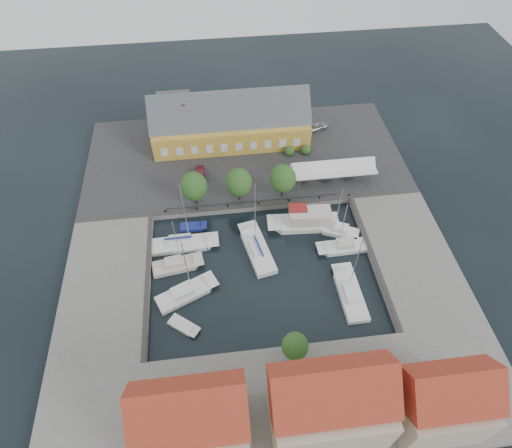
{
  "coord_description": "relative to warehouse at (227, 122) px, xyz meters",
  "views": [
    {
      "loc": [
        -5.18,
        -36.48,
        51.51
      ],
      "look_at": [
        0.0,
        6.0,
        1.5
      ],
      "focal_mm": 30.0,
      "sensor_mm": 36.0,
      "label": 1
    }
  ],
  "objects": [
    {
      "name": "ground",
      "position": [
        2.6,
        -28.36,
        -4.43
      ],
      "size": [
        140.0,
        140.0,
        0.0
      ],
      "primitive_type": "plane",
      "color": "black",
      "rests_on": "ground"
    },
    {
      "name": "north_quay",
      "position": [
        2.6,
        -5.36,
        -3.93
      ],
      "size": [
        56.0,
        26.0,
        1.0
      ],
      "primitive_type": "cube",
      "color": "#2D2D30",
      "rests_on": "ground"
    },
    {
      "name": "west_quay",
      "position": [
        -19.4,
        -30.36,
        -3.93
      ],
      "size": [
        12.0,
        24.0,
        1.0
      ],
      "primitive_type": "cube",
      "color": "slate",
      "rests_on": "ground"
    },
    {
      "name": "east_quay",
      "position": [
        24.6,
        -30.36,
        -3.93
      ],
      "size": [
        12.0,
        24.0,
        1.0
      ],
      "primitive_type": "cube",
      "color": "slate",
      "rests_on": "ground"
    },
    {
      "name": "south_bank",
      "position": [
        2.6,
        -49.36,
        -3.93
      ],
      "size": [
        56.0,
        14.0,
        1.0
      ],
      "primitive_type": "cube",
      "color": "slate",
      "rests_on": "ground"
    },
    {
      "name": "quay_edge_fittings",
      "position": [
        2.62,
        -23.61,
        -3.37
      ],
      "size": [
        56.0,
        24.72,
        0.4
      ],
      "color": "#383533",
      "rests_on": "north_quay"
    },
    {
      "name": "warehouse",
      "position": [
        0.0,
        0.0,
        0.0
      ],
      "size": [
        28.56,
        14.0,
        9.55
      ],
      "color": "gold",
      "rests_on": "north_quay"
    },
    {
      "name": "tent_canopy",
      "position": [
        16.6,
        -13.86,
        -0.74
      ],
      "size": [
        14.0,
        4.0,
        2.83
      ],
      "color": "white",
      "rests_on": "north_quay"
    },
    {
      "name": "quay_trees",
      "position": [
        0.6,
        -16.36,
        0.45
      ],
      "size": [
        18.2,
        4.2,
        6.3
      ],
      "color": "black",
      "rests_on": "north_quay"
    },
    {
      "name": "car_silver",
      "position": [
        17.35,
        0.43,
        -2.73
      ],
      "size": [
        4.44,
        2.9,
        1.41
      ],
      "primitive_type": "imported",
      "rotation": [
        0.0,
        0.0,
        1.9
      ],
      "color": "#9E9FA5",
      "rests_on": "north_quay"
    },
    {
      "name": "car_red",
      "position": [
        -5.53,
        -10.03,
        -2.79
      ],
      "size": [
        1.38,
        3.87,
        1.27
      ],
      "primitive_type": "imported",
      "rotation": [
        0.0,
        0.0,
        0.01
      ],
      "color": "#57141C",
      "rests_on": "north_quay"
    },
    {
      "name": "center_sailboat",
      "position": [
        2.29,
        -26.51,
        -4.07
      ],
      "size": [
        5.01,
        10.49,
        13.79
      ],
      "color": "white",
      "rests_on": "ground"
    },
    {
      "name": "trawler",
      "position": [
        10.52,
        -22.3,
        -3.41
      ],
      "size": [
        11.58,
        4.1,
        5.0
      ],
      "color": "white",
      "rests_on": "ground"
    },
    {
      "name": "east_boat_a",
      "position": [
        15.26,
        -24.38,
        -4.17
      ],
      "size": [
        7.02,
        4.87,
        9.84
      ],
      "color": "white",
      "rests_on": "ground"
    },
    {
      "name": "east_boat_b",
      "position": [
        15.09,
        -27.53,
        -4.17
      ],
      "size": [
        7.61,
        2.64,
        10.4
      ],
      "color": "white",
      "rests_on": "ground"
    },
    {
      "name": "east_boat_c",
      "position": [
        14.11,
        -35.61,
        -4.17
      ],
      "size": [
        3.21,
        9.59,
        11.97
      ],
      "color": "white",
      "rests_on": "ground"
    },
    {
      "name": "west_boat_a",
      "position": [
        -8.68,
        -24.03,
        -4.16
      ],
      "size": [
        10.28,
        3.12,
        13.25
      ],
      "color": "white",
      "rests_on": "ground"
    },
    {
      "name": "west_boat_b",
      "position": [
        -9.72,
        -27.84,
        -4.17
      ],
      "size": [
        7.71,
        3.62,
        10.3
      ],
      "color": "beige",
      "rests_on": "ground"
    },
    {
      "name": "west_boat_c",
      "position": [
        -8.49,
        -32.73,
        -4.17
      ],
      "size": [
        9.09,
        6.13,
        11.84
      ],
      "color": "white",
      "rests_on": "ground"
    },
    {
      "name": "launch_sw",
      "position": [
        -8.85,
        -37.61,
        -4.34
      ],
      "size": [
        4.48,
        3.99,
        0.98
      ],
      "color": "white",
      "rests_on": "ground"
    },
    {
      "name": "launch_nw",
      "position": [
        -7.21,
        -20.63,
        -4.34
      ],
      "size": [
        4.36,
        1.86,
        0.88
      ],
      "color": "navy",
      "rests_on": "ground"
    },
    {
      "name": "townhouses",
      "position": [
        4.52,
        -51.6,
        1.4
      ],
      "size": [
        36.3,
        8.5,
        12.0
      ],
      "color": "#BFB093",
      "rests_on": "south_bank"
    }
  ]
}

